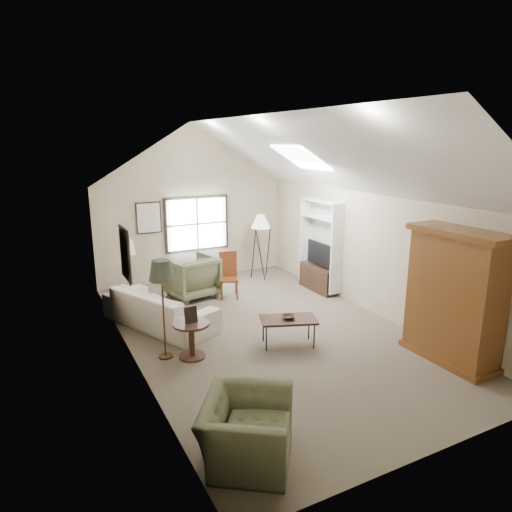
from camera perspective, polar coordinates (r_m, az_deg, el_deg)
name	(u,v)px	position (r m, az deg, el deg)	size (l,w,h in m)	color
room_shell	(266,161)	(8.13, 1.31, 11.81)	(5.01, 8.01, 4.00)	brown
window	(197,224)	(11.98, -7.38, 4.02)	(1.72, 0.08, 1.42)	black
skylight	(301,157)	(9.57, 5.70, 12.19)	(0.80, 1.20, 0.52)	white
wall_art	(138,234)	(9.48, -14.53, 2.68)	(1.97, 3.71, 0.88)	black
armoire	(455,297)	(8.07, 23.58, -4.68)	(0.60, 1.50, 2.20)	brown
tv_alcove	(320,244)	(10.99, 8.03, 1.47)	(0.32, 1.30, 2.10)	white
media_console	(318,278)	(11.20, 7.80, -2.78)	(0.34, 1.18, 0.60)	#382316
tv_panel	(319,254)	(11.03, 7.90, 0.30)	(0.05, 0.90, 0.55)	black
sofa	(160,308)	(9.21, -11.96, -6.35)	(2.47, 0.97, 0.72)	beige
armchair_near	(247,430)	(5.54, -1.17, -20.87)	(1.12, 0.98, 0.73)	#606043
armchair_far	(191,277)	(10.70, -8.08, -2.56)	(1.03, 1.06, 0.97)	#606647
coffee_table	(288,332)	(8.23, 4.05, -9.42)	(0.98, 0.55, 0.50)	#321F14
bowl	(288,317)	(8.13, 4.08, -7.61)	(0.24, 0.24, 0.06)	#362216
side_table	(192,340)	(7.84, -8.04, -10.34)	(0.62, 0.62, 0.62)	#3A2118
side_chair	(229,275)	(10.54, -3.43, -2.43)	(0.41, 0.41, 1.06)	maroon
tripod_lamp	(261,246)	(11.89, 0.59, 1.21)	(0.50, 0.50, 1.74)	white
dark_lamp	(163,309)	(7.70, -11.51, -6.51)	(0.41, 0.41, 1.73)	#242A1D
tan_lamp	(129,274)	(10.14, -15.53, -2.20)	(0.31, 0.31, 1.55)	tan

